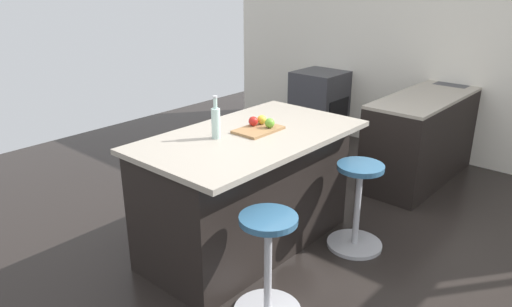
# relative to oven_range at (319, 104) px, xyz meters

# --- Properties ---
(ground_plane) EXTENTS (7.77, 7.77, 0.00)m
(ground_plane) POSITION_rel_oven_range_xyz_m (2.58, 1.37, -0.44)
(ground_plane) COLOR black
(interior_partition_left) EXTENTS (0.15, 5.98, 2.87)m
(interior_partition_left) POSITION_rel_oven_range_xyz_m (-0.35, 1.37, 1.00)
(interior_partition_left) COLOR silver
(interior_partition_left) RESTS_ON ground_plane
(sink_cabinet) EXTENTS (2.51, 0.60, 1.18)m
(sink_cabinet) POSITION_rel_oven_range_xyz_m (-0.00, 1.60, 0.02)
(sink_cabinet) COLOR black
(sink_cabinet) RESTS_ON ground_plane
(oven_range) EXTENTS (0.60, 0.61, 0.87)m
(oven_range) POSITION_rel_oven_range_xyz_m (0.00, 0.00, 0.00)
(oven_range) COLOR #38383D
(oven_range) RESTS_ON ground_plane
(kitchen_island) EXTENTS (1.74, 1.00, 0.95)m
(kitchen_island) POSITION_rel_oven_range_xyz_m (2.67, 1.13, 0.05)
(kitchen_island) COLOR black
(kitchen_island) RESTS_ON ground_plane
(stool_by_window) EXTENTS (0.44, 0.44, 0.71)m
(stool_by_window) POSITION_rel_oven_range_xyz_m (2.13, 1.81, -0.10)
(stool_by_window) COLOR #B7B7BC
(stool_by_window) RESTS_ON ground_plane
(stool_middle) EXTENTS (0.44, 0.44, 0.71)m
(stool_middle) POSITION_rel_oven_range_xyz_m (3.22, 1.81, -0.10)
(stool_middle) COLOR #B7B7BC
(stool_middle) RESTS_ON ground_plane
(cutting_board) EXTENTS (0.36, 0.24, 0.02)m
(cutting_board) POSITION_rel_oven_range_xyz_m (2.59, 1.18, 0.53)
(cutting_board) COLOR olive
(cutting_board) RESTS_ON kitchen_island
(apple_green) EXTENTS (0.07, 0.07, 0.07)m
(apple_green) POSITION_rel_oven_range_xyz_m (2.52, 1.23, 0.57)
(apple_green) COLOR #609E2D
(apple_green) RESTS_ON cutting_board
(apple_yellow) EXTENTS (0.07, 0.07, 0.07)m
(apple_yellow) POSITION_rel_oven_range_xyz_m (2.48, 1.12, 0.57)
(apple_yellow) COLOR gold
(apple_yellow) RESTS_ON cutting_board
(apple_red) EXTENTS (0.07, 0.07, 0.07)m
(apple_red) POSITION_rel_oven_range_xyz_m (2.56, 1.10, 0.57)
(apple_red) COLOR red
(apple_red) RESTS_ON cutting_board
(water_bottle) EXTENTS (0.06, 0.06, 0.31)m
(water_bottle) POSITION_rel_oven_range_xyz_m (2.91, 1.06, 0.64)
(water_bottle) COLOR silver
(water_bottle) RESTS_ON kitchen_island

